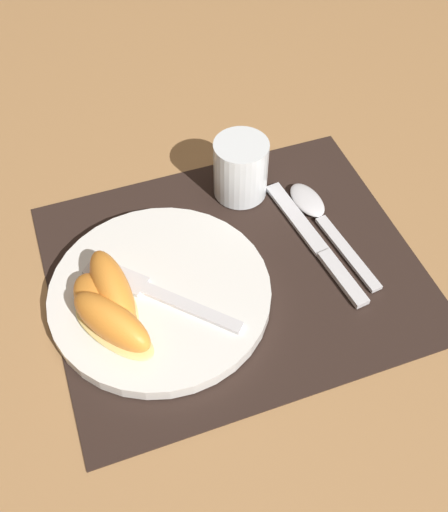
{
  "coord_description": "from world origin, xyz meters",
  "views": [
    {
      "loc": [
        -0.15,
        -0.39,
        0.56
      ],
      "look_at": [
        -0.01,
        0.01,
        0.02
      ],
      "focal_mm": 42.0,
      "sensor_mm": 36.0,
      "label": 1
    }
  ],
  "objects_px": {
    "spoon": "(317,213)",
    "citrus_wedge_2": "(112,323)",
    "knife": "(316,244)",
    "citrus_wedge_1": "(105,309)",
    "plate": "(160,294)",
    "citrus_wedge_0": "(113,291)",
    "fork": "(150,290)",
    "juice_glass": "(241,171)"
  },
  "relations": [
    {
      "from": "spoon",
      "to": "citrus_wedge_2",
      "type": "relative_size",
      "value": 1.69
    },
    {
      "from": "citrus_wedge_2",
      "to": "knife",
      "type": "bearing_deg",
      "value": 10.65
    },
    {
      "from": "citrus_wedge_1",
      "to": "citrus_wedge_2",
      "type": "height_order",
      "value": "citrus_wedge_2"
    },
    {
      "from": "plate",
      "to": "citrus_wedge_0",
      "type": "bearing_deg",
      "value": 176.88
    },
    {
      "from": "spoon",
      "to": "fork",
      "type": "distance_m",
      "value": 0.23
    },
    {
      "from": "citrus_wedge_1",
      "to": "citrus_wedge_0",
      "type": "bearing_deg",
      "value": 54.44
    },
    {
      "from": "juice_glass",
      "to": "citrus_wedge_0",
      "type": "bearing_deg",
      "value": -147.1
    },
    {
      "from": "knife",
      "to": "citrus_wedge_0",
      "type": "height_order",
      "value": "citrus_wedge_0"
    },
    {
      "from": "citrus_wedge_0",
      "to": "citrus_wedge_2",
      "type": "height_order",
      "value": "citrus_wedge_2"
    },
    {
      "from": "plate",
      "to": "citrus_wedge_2",
      "type": "height_order",
      "value": "citrus_wedge_2"
    },
    {
      "from": "fork",
      "to": "citrus_wedge_1",
      "type": "height_order",
      "value": "citrus_wedge_1"
    },
    {
      "from": "citrus_wedge_1",
      "to": "citrus_wedge_2",
      "type": "distance_m",
      "value": 0.02
    },
    {
      "from": "spoon",
      "to": "knife",
      "type": "bearing_deg",
      "value": -116.45
    },
    {
      "from": "juice_glass",
      "to": "fork",
      "type": "height_order",
      "value": "juice_glass"
    },
    {
      "from": "citrus_wedge_0",
      "to": "citrus_wedge_1",
      "type": "xyz_separation_m",
      "value": [
        -0.01,
        -0.02,
        -0.0
      ]
    },
    {
      "from": "plate",
      "to": "citrus_wedge_1",
      "type": "relative_size",
      "value": 2.1
    },
    {
      "from": "spoon",
      "to": "fork",
      "type": "bearing_deg",
      "value": -166.97
    },
    {
      "from": "knife",
      "to": "fork",
      "type": "height_order",
      "value": "fork"
    },
    {
      "from": "spoon",
      "to": "citrus_wedge_0",
      "type": "height_order",
      "value": "citrus_wedge_0"
    },
    {
      "from": "citrus_wedge_0",
      "to": "fork",
      "type": "bearing_deg",
      "value": -2.9
    },
    {
      "from": "citrus_wedge_1",
      "to": "citrus_wedge_2",
      "type": "relative_size",
      "value": 1.07
    },
    {
      "from": "plate",
      "to": "citrus_wedge_2",
      "type": "relative_size",
      "value": 2.24
    },
    {
      "from": "knife",
      "to": "citrus_wedge_1",
      "type": "relative_size",
      "value": 1.78
    },
    {
      "from": "plate",
      "to": "spoon",
      "type": "distance_m",
      "value": 0.22
    },
    {
      "from": "citrus_wedge_1",
      "to": "spoon",
      "type": "bearing_deg",
      "value": 13.64
    },
    {
      "from": "spoon",
      "to": "citrus_wedge_0",
      "type": "distance_m",
      "value": 0.27
    },
    {
      "from": "plate",
      "to": "fork",
      "type": "distance_m",
      "value": 0.01
    },
    {
      "from": "juice_glass",
      "to": "citrus_wedge_1",
      "type": "relative_size",
      "value": 0.67
    },
    {
      "from": "fork",
      "to": "citrus_wedge_2",
      "type": "bearing_deg",
      "value": -142.0
    },
    {
      "from": "citrus_wedge_0",
      "to": "citrus_wedge_2",
      "type": "xyz_separation_m",
      "value": [
        -0.01,
        -0.04,
        0.0
      ]
    },
    {
      "from": "knife",
      "to": "citrus_wedge_0",
      "type": "distance_m",
      "value": 0.25
    },
    {
      "from": "fork",
      "to": "citrus_wedge_1",
      "type": "distance_m",
      "value": 0.05
    },
    {
      "from": "juice_glass",
      "to": "spoon",
      "type": "height_order",
      "value": "juice_glass"
    },
    {
      "from": "juice_glass",
      "to": "citrus_wedge_1",
      "type": "xyz_separation_m",
      "value": [
        -0.2,
        -0.14,
        -0.0
      ]
    },
    {
      "from": "fork",
      "to": "citrus_wedge_2",
      "type": "distance_m",
      "value": 0.06
    },
    {
      "from": "citrus_wedge_0",
      "to": "citrus_wedge_1",
      "type": "height_order",
      "value": "citrus_wedge_0"
    },
    {
      "from": "plate",
      "to": "citrus_wedge_2",
      "type": "bearing_deg",
      "value": -147.73
    },
    {
      "from": "citrus_wedge_1",
      "to": "citrus_wedge_2",
      "type": "xyz_separation_m",
      "value": [
        0.0,
        -0.02,
        0.0
      ]
    },
    {
      "from": "knife",
      "to": "citrus_wedge_0",
      "type": "bearing_deg",
      "value": -178.14
    },
    {
      "from": "knife",
      "to": "spoon",
      "type": "bearing_deg",
      "value": 63.55
    },
    {
      "from": "spoon",
      "to": "citrus_wedge_0",
      "type": "xyz_separation_m",
      "value": [
        -0.27,
        -0.05,
        0.03
      ]
    },
    {
      "from": "citrus_wedge_0",
      "to": "citrus_wedge_2",
      "type": "bearing_deg",
      "value": -103.7
    }
  ]
}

